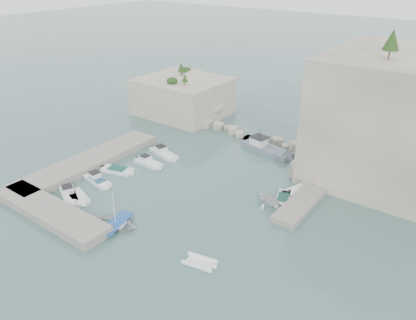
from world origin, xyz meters
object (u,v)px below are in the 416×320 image
Objects in this scene: motorboat_d at (98,182)px; motorboat_e at (78,199)px; tender_east_b at (283,201)px; work_boat at (267,152)px; rowboat at (116,226)px; inflatable_dinghy at (200,263)px; motorboat_b at (149,165)px; motorboat_c at (118,172)px; motorboat_f at (70,198)px; motorboat_a at (164,155)px; tender_east_c at (297,192)px; tender_east_a at (268,204)px; tender_east_d at (303,184)px.

motorboat_d is 1.20× the size of motorboat_e.
work_boat reaches higher than tender_east_b.
inflatable_dinghy is at bearing -100.99° from rowboat.
motorboat_e is at bearing -91.42° from motorboat_b.
motorboat_c is 23.30m from inflatable_dinghy.
motorboat_f is at bearing 71.35° from rowboat.
motorboat_d is at bearing 95.82° from tender_east_b.
motorboat_a is at bearing 111.82° from motorboat_f.
motorboat_a and motorboat_f have the same top height.
tender_east_b is at bearing -169.76° from tender_east_c.
inflatable_dinghy is (21.52, -4.88, 0.00)m from motorboat_d.
work_boat is (-7.56, 13.52, 0.00)m from tender_east_a.
work_boat is (-7.37, 27.55, 0.00)m from inflatable_dinghy.
rowboat is 25.58m from tender_east_d.
motorboat_f is (0.23, -4.81, 0.00)m from motorboat_d.
motorboat_a is 1.14× the size of motorboat_d.
tender_east_a is at bearing 6.70° from motorboat_a.
motorboat_c is 1.38× the size of inflatable_dinghy.
motorboat_a is 1.59× the size of tender_east_d.
motorboat_e and tender_east_b have the same top height.
inflatable_dinghy is at bearing 26.25° from motorboat_f.
motorboat_c and tender_east_c have the same top height.
motorboat_a is 16.27m from motorboat_e.
inflatable_dinghy is at bearing -25.57° from motorboat_a.
motorboat_e is 1.22× the size of tender_east_a.
motorboat_d is at bearing 156.81° from inflatable_dinghy.
motorboat_b reaches higher than inflatable_dinghy.
tender_east_a is at bearing -3.84° from motorboat_c.
tender_east_d is (13.27, 21.86, 0.00)m from rowboat.
motorboat_f is at bearing 169.40° from inflatable_dinghy.
tender_east_b is (22.64, 15.69, 0.00)m from motorboat_f.
tender_east_a reaches higher than motorboat_c.
motorboat_b is 0.88× the size of motorboat_f.
motorboat_b and motorboat_d have the same top height.
motorboat_c is at bearing 87.59° from tender_east_b.
motorboat_e is 24.37m from tender_east_a.
tender_east_c is at bearing -159.76° from tender_east_d.
work_boat is (14.15, 22.67, 0.00)m from motorboat_d.
motorboat_c is at bearing 133.22° from tender_east_c.
tender_east_d is at bearing 10.67° from motorboat_c.
motorboat_a is 12.02m from motorboat_d.
tender_east_b is (1.15, 1.73, 0.00)m from tender_east_a.
motorboat_e is at bearing 168.08° from inflatable_dinghy.
motorboat_c and tender_east_b have the same top height.
motorboat_d is 1.01× the size of rowboat.
tender_east_d is at bearing -22.38° from tender_east_b.
inflatable_dinghy is (21.65, -8.63, 0.00)m from motorboat_c.
tender_east_d is at bearing 44.96° from motorboat_d.
tender_east_b is at bearing -0.49° from motorboat_c.
motorboat_b is 13.03m from motorboat_f.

